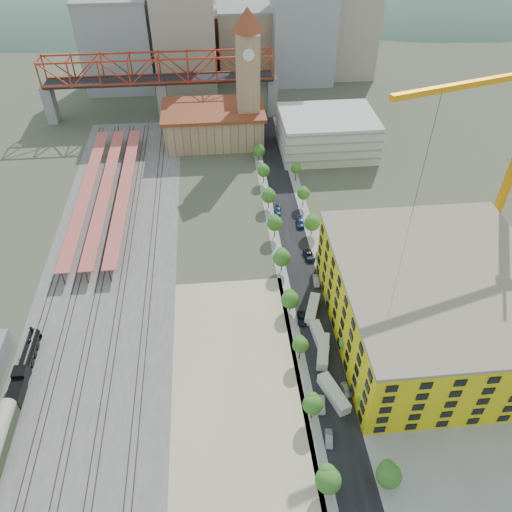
{
  "coord_description": "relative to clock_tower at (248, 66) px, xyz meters",
  "views": [
    {
      "loc": [
        -6.13,
        -94.6,
        91.12
      ],
      "look_at": [
        3.1,
        0.05,
        10.0
      ],
      "focal_mm": 35.0,
      "sensor_mm": 36.0,
      "label": 1
    }
  ],
  "objects": [
    {
      "name": "ground",
      "position": [
        -8.0,
        -79.99,
        -28.7
      ],
      "size": [
        400.0,
        400.0,
        0.0
      ],
      "primitive_type": "plane",
      "color": "#474C38",
      "rests_on": "ground"
    },
    {
      "name": "ballast_strip",
      "position": [
        -44.0,
        -62.49,
        -28.67
      ],
      "size": [
        36.0,
        165.0,
        0.06
      ],
      "primitive_type": "cube",
      "color": "#605E59",
      "rests_on": "ground"
    },
    {
      "name": "dirt_lot",
      "position": [
        -12.0,
        -111.49,
        -28.67
      ],
      "size": [
        28.0,
        67.0,
        0.06
      ],
      "primitive_type": "cube",
      "color": "tan",
      "rests_on": "ground"
    },
    {
      "name": "street_asphalt",
      "position": [
        8.0,
        -64.99,
        -28.67
      ],
      "size": [
        12.0,
        170.0,
        0.06
      ],
      "primitive_type": "cube",
      "color": "black",
      "rests_on": "ground"
    },
    {
      "name": "sidewalk_west",
      "position": [
        2.5,
        -64.99,
        -28.68
      ],
      "size": [
        3.0,
        170.0,
        0.04
      ],
      "primitive_type": "cube",
      "color": "gray",
      "rests_on": "ground"
    },
    {
      "name": "sidewalk_east",
      "position": [
        13.5,
        -64.99,
        -28.68
      ],
      "size": [
        3.0,
        170.0,
        0.04
      ],
      "primitive_type": "cube",
      "color": "gray",
      "rests_on": "ground"
    },
    {
      "name": "construction_pad",
      "position": [
        37.0,
        -99.99,
        -28.67
      ],
      "size": [
        50.0,
        90.0,
        0.06
      ],
      "primitive_type": "cube",
      "color": "gray",
      "rests_on": "ground"
    },
    {
      "name": "rail_tracks",
      "position": [
        -45.8,
        -62.49,
        -28.55
      ],
      "size": [
        26.56,
        160.0,
        0.18
      ],
      "color": "#382B23",
      "rests_on": "ground"
    },
    {
      "name": "platform_canopies",
      "position": [
        -49.0,
        -34.99,
        -24.7
      ],
      "size": [
        16.0,
        80.0,
        4.12
      ],
      "color": "#BF5549",
      "rests_on": "ground"
    },
    {
      "name": "station_hall",
      "position": [
        -13.0,
        2.01,
        -22.03
      ],
      "size": [
        38.0,
        24.0,
        13.1
      ],
      "color": "tan",
      "rests_on": "ground"
    },
    {
      "name": "clock_tower",
      "position": [
        0.0,
        0.0,
        0.0
      ],
      "size": [
        12.0,
        12.0,
        52.0
      ],
      "color": "tan",
      "rests_on": "ground"
    },
    {
      "name": "parking_garage",
      "position": [
        28.0,
        -9.99,
        -21.7
      ],
      "size": [
        34.0,
        26.0,
        14.0
      ],
      "primitive_type": "cube",
      "color": "silver",
      "rests_on": "ground"
    },
    {
      "name": "truss_bridge",
      "position": [
        -33.0,
        25.01,
        -9.83
      ],
      "size": [
        94.0,
        9.6,
        25.6
      ],
      "color": "gray",
      "rests_on": "ground"
    },
    {
      "name": "construction_building",
      "position": [
        34.0,
        -99.99,
        -19.29
      ],
      "size": [
        44.6,
        50.6,
        18.8
      ],
      "color": "yellow",
      "rests_on": "ground"
    },
    {
      "name": "street_trees",
      "position": [
        8.0,
        -74.99,
        -28.7
      ],
      "size": [
        15.4,
        124.4,
        8.0
      ],
      "color": "#2E5D1C",
      "rests_on": "ground"
    },
    {
      "name": "skyline",
      "position": [
        -0.53,
        62.32,
        -5.89
      ],
      "size": [
        133.0,
        46.0,
        60.0
      ],
      "color": "#9EA0A3",
      "rests_on": "ground"
    },
    {
      "name": "distant_hills",
      "position": [
        37.28,
        180.01,
        -108.23
      ],
      "size": [
        647.0,
        264.0,
        227.0
      ],
      "color": "#4C6B59",
      "rests_on": "ground"
    },
    {
      "name": "locomotive",
      "position": [
        -58.0,
        -102.21,
        -26.71
      ],
      "size": [
        2.76,
        21.26,
        5.32
      ],
      "color": "black",
      "rests_on": "ground"
    },
    {
      "name": "site_trailer_a",
      "position": [
        8.0,
        -115.69,
        -27.38
      ],
      "size": [
        5.51,
        9.89,
        2.62
      ],
      "primitive_type": "cube",
      "rotation": [
        0.0,
        0.0,
        0.33
      ],
      "color": "silver",
      "rests_on": "ground"
    },
    {
      "name": "site_trailer_b",
      "position": [
        8.0,
        -104.45,
        -27.44
      ],
      "size": [
        4.63,
        9.52,
        2.52
      ],
      "primitive_type": "cube",
      "rotation": [
        0.0,
        0.0,
        -0.25
      ],
      "color": "silver",
      "rests_on": "ground"
    },
    {
      "name": "site_trailer_c",
      "position": [
        8.0,
        -99.97,
        -27.51
      ],
      "size": [
        3.1,
        8.84,
        2.37
      ],
      "primitive_type": "cube",
      "rotation": [
        0.0,
        0.0,
        0.1
      ],
      "color": "silver",
      "rests_on": "ground"
    },
    {
      "name": "site_trailer_d",
      "position": [
        8.0,
        -91.2,
        -27.44
      ],
      "size": [
        5.37,
        9.49,
        2.52
      ],
      "primitive_type": "cube",
      "rotation": [
        0.0,
        0.0,
        -0.34
      ],
      "color": "silver",
      "rests_on": "ground"
    },
    {
      "name": "car_0",
      "position": [
        5.0,
        -117.73,
        -27.94
      ],
      "size": [
        2.49,
        4.67,
        1.51
      ],
      "primitive_type": "imported",
      "rotation": [
        0.0,
        0.0,
        -0.17
      ],
      "color": "white",
      "rests_on": "ground"
    },
    {
      "name": "car_1",
      "position": [
        5.0,
        -125.3,
        -28.03
      ],
      "size": [
        2.0,
        4.24,
        1.34
      ],
      "primitive_type": "imported",
      "rotation": [
        0.0,
        0.0,
        -0.15
      ],
      "color": "gray",
      "rests_on": "ground"
    },
    {
      "name": "car_2",
      "position": [
        5.0,
        -93.62,
        -28.04
      ],
      "size": [
        2.58,
        4.88,
        1.31
      ],
      "primitive_type": "imported",
      "rotation": [
        0.0,
        0.0,
        -0.09
      ],
      "color": "black",
      "rests_on": "ground"
    },
    {
      "name": "car_3",
      "position": [
        5.0,
        -48.03,
        -27.99
      ],
      "size": [
        2.65,
        5.11,
        1.42
      ],
      "primitive_type": "imported",
      "rotation": [
        0.0,
        0.0,
        -0.14
      ],
      "color": "navy",
      "rests_on": "ground"
    },
    {
      "name": "car_4",
      "position": [
        11.0,
        -114.71,
        -28.03
      ],
      "size": [
        2.03,
        4.09,
        1.34
      ],
      "primitive_type": "imported",
      "rotation": [
        0.0,
        0.0,
        0.12
      ],
      "color": "silver",
      "rests_on": "ground"
    },
    {
      "name": "car_5",
      "position": [
        11.0,
        -80.75,
        -27.95
      ],
      "size": [
        1.98,
        4.65,
        1.49
      ],
      "primitive_type": "imported",
      "rotation": [
        0.0,
        0.0,
        -0.09
      ],
      "color": "#98979C",
      "rests_on": "ground"
    },
    {
      "name": "car_6",
      "position": [
        11.0,
        -70.39,
        -27.95
      ],
      "size": [
        3.11,
        5.66,
        1.5
      ],
      "primitive_type": "imported",
      "rotation": [
        0.0,
        0.0,
        0.12
      ],
      "color": "black",
      "rests_on": "ground"
    },
    {
      "name": "car_7",
      "position": [
        11.0,
        -55.05,
        -27.9
      ],
      "size": [
        2.68,
        5.67,
        1.6
      ],
      "primitive_type": "imported",
      "rotation": [
        0.0,
        0.0,
        -0.08
      ],
      "color": "navy",
      "rests_on": "ground"
    }
  ]
}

